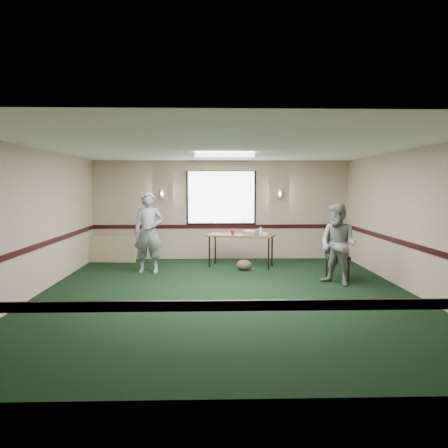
{
  "coord_description": "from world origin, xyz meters",
  "views": [
    {
      "loc": [
        -0.27,
        -7.96,
        2.01
      ],
      "look_at": [
        0.0,
        1.3,
        1.2
      ],
      "focal_mm": 35.0,
      "sensor_mm": 36.0,
      "label": 1
    }
  ],
  "objects_px": {
    "conference_chair": "(337,252)",
    "person_left": "(149,232)",
    "folding_table": "(241,237)",
    "person_right": "(338,244)",
    "projector": "(251,233)"
  },
  "relations": [
    {
      "from": "conference_chair",
      "to": "person_left",
      "type": "bearing_deg",
      "value": 177.61
    },
    {
      "from": "projector",
      "to": "conference_chair",
      "type": "height_order",
      "value": "conference_chair"
    },
    {
      "from": "projector",
      "to": "conference_chair",
      "type": "distance_m",
      "value": 2.25
    },
    {
      "from": "projector",
      "to": "person_left",
      "type": "relative_size",
      "value": 0.17
    },
    {
      "from": "folding_table",
      "to": "projector",
      "type": "relative_size",
      "value": 5.5
    },
    {
      "from": "person_left",
      "to": "person_right",
      "type": "bearing_deg",
      "value": -14.83
    },
    {
      "from": "conference_chair",
      "to": "person_right",
      "type": "bearing_deg",
      "value": -97.03
    },
    {
      "from": "folding_table",
      "to": "projector",
      "type": "bearing_deg",
      "value": 2.89
    },
    {
      "from": "projector",
      "to": "person_right",
      "type": "bearing_deg",
      "value": -22.71
    },
    {
      "from": "projector",
      "to": "conference_chair",
      "type": "bearing_deg",
      "value": -9.11
    },
    {
      "from": "folding_table",
      "to": "person_right",
      "type": "xyz_separation_m",
      "value": [
        1.84,
        -2.05,
        0.08
      ]
    },
    {
      "from": "projector",
      "to": "folding_table",
      "type": "bearing_deg",
      "value": -165.51
    },
    {
      "from": "conference_chair",
      "to": "folding_table",
      "type": "bearing_deg",
      "value": 152.37
    },
    {
      "from": "projector",
      "to": "person_left",
      "type": "bearing_deg",
      "value": -137.24
    },
    {
      "from": "folding_table",
      "to": "projector",
      "type": "distance_m",
      "value": 0.27
    }
  ]
}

